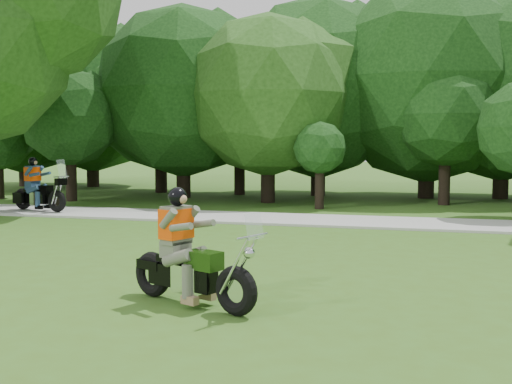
# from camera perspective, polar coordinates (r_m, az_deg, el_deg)

# --- Properties ---
(ground) EXTENTS (100.00, 100.00, 0.00)m
(ground) POSITION_cam_1_polar(r_m,az_deg,el_deg) (8.77, 2.31, -9.40)
(ground) COLOR #3B5F1B
(ground) RESTS_ON ground
(walkway) EXTENTS (60.00, 2.20, 0.06)m
(walkway) POSITION_cam_1_polar(r_m,az_deg,el_deg) (16.53, 8.50, -2.60)
(walkway) COLOR #A7A7A2
(walkway) RESTS_ON ground
(tree_line) EXTENTS (40.07, 11.94, 7.81)m
(tree_line) POSITION_cam_1_polar(r_m,az_deg,el_deg) (23.44, 10.91, 8.69)
(tree_line) COLOR black
(tree_line) RESTS_ON ground
(chopper_motorcycle) EXTENTS (2.05, 1.19, 1.52)m
(chopper_motorcycle) POSITION_cam_1_polar(r_m,az_deg,el_deg) (8.36, -6.22, -6.18)
(chopper_motorcycle) COLOR black
(chopper_motorcycle) RESTS_ON ground
(touring_motorcycle) EXTENTS (2.00, 0.95, 1.54)m
(touring_motorcycle) POSITION_cam_1_polar(r_m,az_deg,el_deg) (19.49, -18.94, 0.06)
(touring_motorcycle) COLOR black
(touring_motorcycle) RESTS_ON walkway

